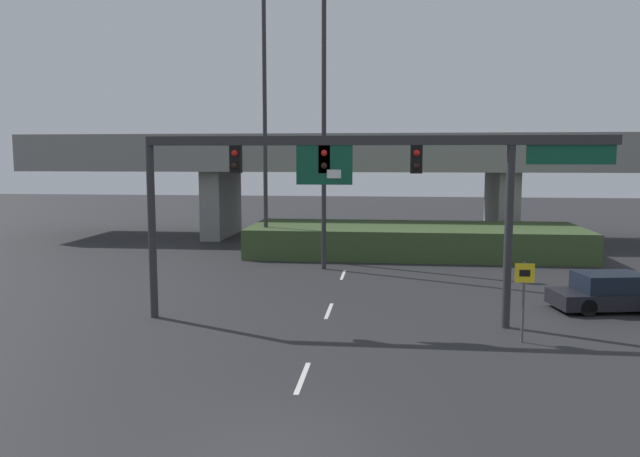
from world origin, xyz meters
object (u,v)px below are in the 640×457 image
signal_gantry (358,172)px  highway_light_pole_near (265,107)px  highway_light_pole_far (324,108)px  parked_sedan_near_right (612,293)px  speed_limit_sign (524,290)px

signal_gantry → highway_light_pole_near: highway_light_pole_near is taller
highway_light_pole_far → highway_light_pole_near: bearing=134.8°
signal_gantry → highway_light_pole_near: 15.88m
parked_sedan_near_right → highway_light_pole_far: bearing=137.6°
signal_gantry → highway_light_pole_far: highway_light_pole_far is taller
speed_limit_sign → highway_light_pole_far: 15.75m
speed_limit_sign → parked_sedan_near_right: 6.43m
highway_light_pole_near → highway_light_pole_far: highway_light_pole_near is taller
highway_light_pole_near → signal_gantry: bearing=-67.0°
signal_gantry → highway_light_pole_near: size_ratio=0.97×
highway_light_pole_near → parked_sedan_near_right: (15.65, -11.30, -8.01)m
speed_limit_sign → signal_gantry: bearing=162.0°
highway_light_pole_near → parked_sedan_near_right: bearing=-35.8°
highway_light_pole_far → parked_sedan_near_right: (11.83, -7.46, -7.60)m
highway_light_pole_near → parked_sedan_near_right: size_ratio=3.40×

